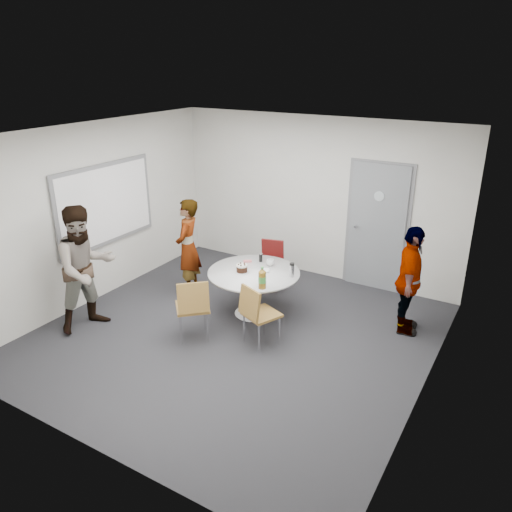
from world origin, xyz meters
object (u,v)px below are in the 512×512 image
Objects in this scene: table at (255,278)px; person_left at (86,268)px; chair_far at (271,260)px; person_right at (409,281)px; door at (377,228)px; chair_near_left at (193,304)px; chair_near_right at (256,310)px; person_main at (188,247)px; whiteboard at (106,204)px.

person_left is at bearing -141.70° from table.
chair_far is at bearing 105.55° from table.
person_right is (2.28, -0.30, 0.28)m from chair_far.
door reaches higher than person_right.
chair_near_left reaches higher than chair_far.
person_right is (2.01, 0.68, 0.16)m from table.
door is at bearing 22.47° from person_right.
table is 0.84m from chair_near_right.
chair_near_left is 1.11× the size of chair_far.
chair_near_left is 0.84m from chair_near_right.
person_main is at bearing 85.84° from person_right.
chair_near_left is 1.99m from chair_far.
whiteboard is 2.33m from chair_near_left.
whiteboard reaches higher than table.
whiteboard reaches higher than chair_near_right.
chair_near_left is (-1.49, -2.88, -0.48)m from door.
person_right is at bearing -7.06° from chair_near_left.
whiteboard is at bearing -162.70° from chair_near_right.
person_main is 1.02× the size of person_right.
chair_far is (0.06, 1.99, -0.06)m from chair_near_left.
door is at bearing -25.53° from person_left.
whiteboard is 2.36× the size of chair_far.
chair_far is at bearing 109.20° from person_main.
door is at bearing -162.51° from chair_far.
person_right reaches higher than chair_near_left.
person_left reaches higher than person_right.
whiteboard reaches higher than chair_far.
chair_far is 2.32m from person_right.
table reaches higher than chair_near_right.
chair_far is (-1.43, -0.89, -0.54)m from door.
door is 4.25m from whiteboard.
person_main reaches higher than chair_near_right.
door is 3.28m from chair_near_left.
person_left is at bearing 152.80° from chair_near_left.
person_left is at bearing -59.95° from whiteboard.
door is at bearing 58.01° from table.
person_right is (2.34, 1.69, 0.22)m from chair_near_left.
whiteboard reaches higher than person_right.
chair_far is at bearing 136.06° from chair_near_right.
chair_far is 0.52× the size of person_main.
whiteboard is 1.41m from person_main.
chair_near_right is (0.78, 0.31, -0.02)m from chair_near_left.
chair_near_right is (-0.71, -2.56, -0.51)m from door.
person_left reaches higher than chair_near_left.
chair_near_left is 1.58m from person_left.
door reaches higher than chair_near_right.
chair_far is (-0.27, 0.97, -0.11)m from table.
chair_far is at bearing -16.13° from person_left.
chair_near_left is at bearing -57.72° from person_left.
chair_far is 0.53× the size of person_right.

